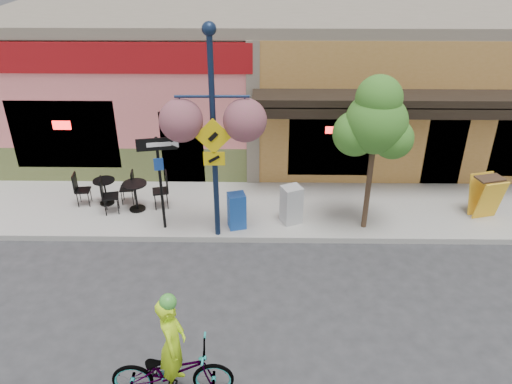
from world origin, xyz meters
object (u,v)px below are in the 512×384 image
building (284,73)px  one_way_sign (161,184)px  lamp_post (214,139)px  street_tree (372,156)px  bicycle (172,371)px  cyclist_rider (174,356)px  newspaper_box_grey (291,205)px  newspaper_box_blue (237,211)px

building → one_way_sign: size_ratio=7.53×
lamp_post → street_tree: lamp_post is taller
bicycle → one_way_sign: 5.02m
cyclist_rider → street_tree: street_tree is taller
cyclist_rider → street_tree: (3.92, 4.96, 1.23)m
lamp_post → street_tree: bearing=5.2°
street_tree → building: bearing=105.7°
newspaper_box_grey → newspaper_box_blue: bearing=166.9°
cyclist_rider → street_tree: size_ratio=0.44×
building → bicycle: size_ratio=9.22×
cyclist_rider → street_tree: 6.44m
newspaper_box_grey → street_tree: (1.81, -0.21, 1.45)m
cyclist_rider → lamp_post: lamp_post is taller
newspaper_box_blue → building: bearing=63.2°
cyclist_rider → newspaper_box_grey: bearing=-24.5°
one_way_sign → building: bearing=53.8°
bicycle → newspaper_box_blue: bearing=-11.6°
one_way_sign → newspaper_box_grey: one_way_sign is taller
one_way_sign → newspaper_box_grey: (3.15, 0.32, -0.72)m
newspaper_box_blue → newspaper_box_grey: (1.35, 0.27, 0.03)m
cyclist_rider → bicycle: bearing=87.7°
bicycle → newspaper_box_grey: (2.16, 5.16, 0.12)m
newspaper_box_blue → street_tree: (3.17, 0.06, 1.48)m
bicycle → newspaper_box_blue: (0.80, 4.90, 0.09)m
cyclist_rider → one_way_sign: one_way_sign is taller
bicycle → cyclist_rider: (0.05, 0.00, 0.34)m
lamp_post → building: bearing=74.3°
newspaper_box_grey → street_tree: bearing=-30.7°
cyclist_rider → newspaper_box_blue: cyclist_rider is taller
cyclist_rider → newspaper_box_grey: cyclist_rider is taller
bicycle → newspaper_box_blue: newspaper_box_blue is taller
bicycle → street_tree: size_ratio=0.51×
bicycle → street_tree: bearing=-41.0°
newspaper_box_grey → street_tree: street_tree is taller
building → street_tree: bearing=-74.3°
lamp_post → newspaper_box_grey: lamp_post is taller
newspaper_box_blue → street_tree: 3.50m
cyclist_rider → lamp_post: 4.91m
newspaper_box_grey → building: bearing=65.7°
building → lamp_post: bearing=-104.8°
lamp_post → newspaper_box_grey: 2.77m
newspaper_box_blue → street_tree: bearing=-13.9°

